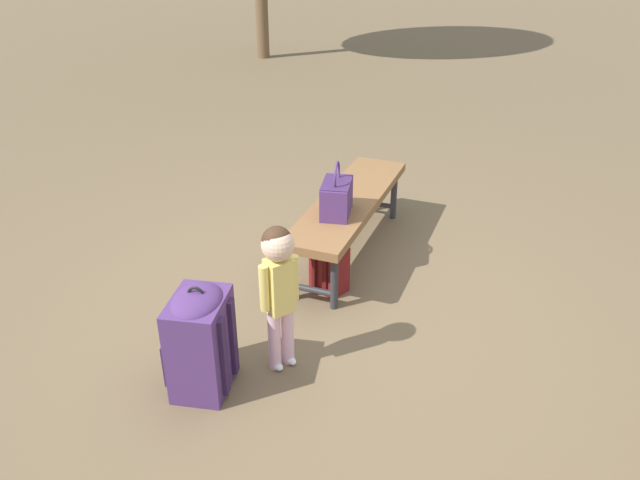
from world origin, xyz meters
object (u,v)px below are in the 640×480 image
(park_bench, at_px, (350,205))
(child_standing, at_px, (279,277))
(handbag, at_px, (337,196))
(backpack_small, at_px, (329,265))
(backpack_large, at_px, (200,338))

(park_bench, relative_size, child_standing, 1.91)
(handbag, distance_m, backpack_small, 0.45)
(park_bench, bearing_deg, handbag, -8.25)
(handbag, xyz_separation_m, child_standing, (1.05, -0.07, -0.01))
(park_bench, bearing_deg, backpack_large, -16.12)
(child_standing, bearing_deg, backpack_small, 174.47)
(park_bench, bearing_deg, child_standing, -4.71)
(child_standing, bearing_deg, park_bench, 175.29)
(park_bench, xyz_separation_m, child_standing, (1.32, -0.11, 0.17))
(child_standing, height_order, backpack_large, child_standing)
(child_standing, bearing_deg, handbag, 176.20)
(handbag, relative_size, backpack_small, 0.98)
(park_bench, xyz_separation_m, handbag, (0.27, -0.04, 0.18))
(handbag, xyz_separation_m, backpack_large, (1.32, -0.42, -0.27))
(handbag, bearing_deg, backpack_large, -17.67)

